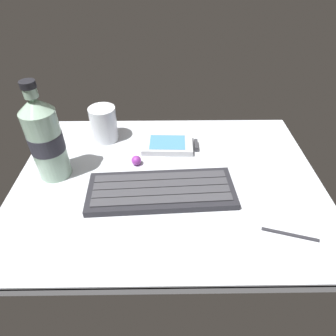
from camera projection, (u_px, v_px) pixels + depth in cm
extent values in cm
cube|color=silver|center=(168.00, 182.00, 61.54)|extent=(64.00, 48.00, 2.00)
cube|color=silver|center=(170.00, 282.00, 42.69)|extent=(64.00, 1.20, 0.80)
cube|color=#232328|center=(161.00, 191.00, 57.16)|extent=(29.54, 12.52, 1.40)
cube|color=#3D3D42|center=(160.00, 177.00, 59.14)|extent=(26.75, 3.41, 0.30)
cube|color=#3D3D42|center=(161.00, 184.00, 57.46)|extent=(26.75, 3.41, 0.30)
cube|color=#3D3D42|center=(161.00, 192.00, 55.77)|extent=(26.75, 3.41, 0.30)
cube|color=#3D3D42|center=(162.00, 200.00, 54.09)|extent=(26.75, 3.41, 0.30)
cube|color=#B7BABF|center=(169.00, 145.00, 69.29)|extent=(12.26, 8.01, 1.40)
cube|color=#4C8CEA|center=(169.00, 142.00, 68.80)|extent=(8.60, 6.22, 0.10)
cube|color=#333338|center=(196.00, 145.00, 69.17)|extent=(0.93, 3.83, 1.12)
cylinder|color=silver|center=(104.00, 124.00, 69.85)|extent=(6.40, 6.40, 8.50)
cylinder|color=yellow|center=(104.00, 127.00, 70.49)|extent=(5.50, 5.50, 6.12)
cylinder|color=#9EC1A8|center=(47.00, 145.00, 57.50)|extent=(6.60, 6.60, 15.00)
cone|color=#9EC1A8|center=(34.00, 104.00, 51.80)|extent=(6.60, 6.60, 2.80)
cylinder|color=#9EC1A8|center=(30.00, 92.00, 50.33)|extent=(2.51, 2.51, 1.80)
cylinder|color=black|center=(27.00, 84.00, 49.37)|extent=(2.77, 2.77, 1.20)
cylinder|color=#2D2D38|center=(46.00, 142.00, 57.02)|extent=(6.73, 6.73, 3.80)
sphere|color=purple|center=(136.00, 160.00, 63.97)|extent=(2.20, 2.20, 2.20)
cylinder|color=#26262B|center=(290.00, 234.00, 49.58)|extent=(9.31, 3.37, 0.70)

